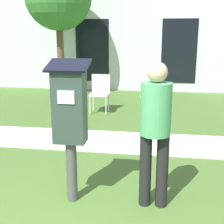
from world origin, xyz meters
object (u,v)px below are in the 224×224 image
Objects in this scene: person_standing at (155,125)px; outdoor_chair_middle at (150,91)px; outdoor_chair_left at (100,90)px; parking_meter at (70,114)px.

person_standing is 1.76× the size of outdoor_chair_middle.
outdoor_chair_left is at bearing 133.06° from person_standing.
outdoor_chair_left is at bearing 96.48° from parking_meter.
parking_meter reaches higher than outdoor_chair_middle.
parking_meter is 1.77× the size of outdoor_chair_left.
person_standing is (0.91, 0.03, -0.09)m from parking_meter.
person_standing is at bearing 1.82° from parking_meter.
parking_meter is 4.18m from outdoor_chair_left.
parking_meter is 4.31m from outdoor_chair_middle.
outdoor_chair_middle is at bearing -7.13° from outdoor_chair_left.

